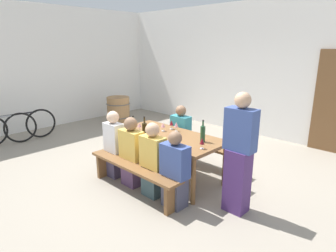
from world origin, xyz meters
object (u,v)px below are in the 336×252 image
wine_glass_1 (176,125)px  wine_bottle_0 (133,127)px  seated_guest_near_3 (175,172)px  seated_guest_far_0 (181,136)px  tasting_table (168,139)px  parked_bicycle_0 (16,127)px  seated_guest_near_2 (153,162)px  standing_host (239,156)px  wine_glass_0 (163,125)px  wine_bottle_2 (145,129)px  bench_far (196,147)px  wine_bottle_1 (203,134)px  wine_glass_4 (139,125)px  wine_barrel (118,110)px  seated_guest_near_1 (132,154)px  wine_glass_3 (202,141)px  seated_guest_near_0 (114,146)px  wine_glass_2 (171,123)px  bench_near (133,171)px

wine_glass_1 → wine_bottle_0: bearing=-121.6°
seated_guest_near_3 → seated_guest_far_0: (-0.97, 1.20, 0.02)m
tasting_table → seated_guest_far_0: size_ratio=1.69×
seated_guest_near_3 → parked_bicycle_0: (-4.50, -0.51, -0.14)m
seated_guest_near_2 → standing_host: size_ratio=0.69×
wine_glass_1 → wine_glass_0: bearing=-140.1°
standing_host → wine_bottle_0: bearing=8.8°
tasting_table → wine_bottle_2: wine_bottle_2 is taller
bench_far → seated_guest_near_2: bearing=-78.5°
wine_bottle_1 → wine_glass_4: bearing=-164.3°
wine_barrel → wine_glass_4: bearing=-30.3°
seated_guest_near_1 → seated_guest_near_2: bearing=-90.0°
wine_bottle_0 → wine_glass_4: size_ratio=2.10×
wine_bottle_2 → wine_glass_3: size_ratio=1.95×
wine_bottle_0 → wine_glass_0: wine_bottle_0 is taller
wine_glass_3 → wine_barrel: bearing=158.4°
wine_glass_3 → wine_glass_4: 1.29m
seated_guest_near_0 → seated_guest_far_0: seated_guest_near_0 is taller
wine_barrel → wine_bottle_2: bearing=-29.7°
wine_glass_2 → bench_near: bearing=-79.7°
bench_far → seated_guest_near_2: seated_guest_near_2 is taller
wine_glass_4 → seated_guest_near_3: bearing=-18.6°
tasting_table → wine_glass_1: (-0.03, 0.24, 0.19)m
bench_near → tasting_table: bearing=90.0°
wine_glass_4 → seated_guest_near_0: size_ratio=0.13×
wine_bottle_1 → wine_glass_4: size_ratio=2.25×
wine_glass_1 → wine_glass_3: 0.92m
wine_glass_2 → wine_glass_4: 0.56m
wine_glass_2 → parked_bicycle_0: size_ratio=0.09×
wine_glass_1 → wine_glass_4: size_ratio=1.08×
standing_host → seated_guest_near_1: bearing=17.2°
wine_bottle_0 → wine_bottle_2: bearing=30.6°
bench_near → wine_bottle_2: size_ratio=5.66×
wine_glass_1 → seated_guest_near_3: 1.18m
wine_glass_4 → wine_glass_2: bearing=57.8°
wine_bottle_1 → standing_host: bearing=-16.2°
seated_guest_near_1 → seated_guest_far_0: 1.20m
bench_far → seated_guest_far_0: seated_guest_far_0 is taller
wine_bottle_2 → wine_glass_4: 0.25m
seated_guest_near_2 → parked_bicycle_0: seated_guest_near_2 is taller
wine_glass_1 → wine_glass_2: 0.16m
wine_barrel → parked_bicycle_0: bearing=-95.8°
seated_guest_far_0 → bench_far: bearing=120.5°
bench_near → seated_guest_far_0: seated_guest_far_0 is taller
seated_guest_near_1 → wine_bottle_2: bearing=6.9°
tasting_table → seated_guest_near_2: (0.27, -0.60, -0.14)m
seated_guest_near_0 → seated_guest_near_2: size_ratio=1.02×
wine_bottle_1 → wine_glass_0: size_ratio=2.30×
bench_near → seated_guest_near_3: seated_guest_near_3 is taller
wine_glass_1 → parked_bicycle_0: wine_glass_1 is taller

